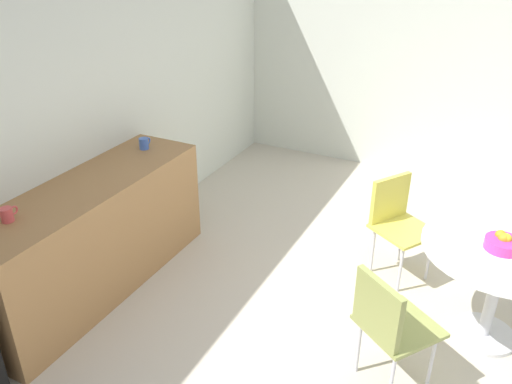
{
  "coord_description": "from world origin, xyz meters",
  "views": [
    {
      "loc": [
        -2.89,
        -0.03,
        2.61
      ],
      "look_at": [
        0.0,
        1.43,
        0.95
      ],
      "focal_mm": 36.72,
      "sensor_mm": 36.0,
      "label": 1
    }
  ],
  "objects_px": {
    "fruit_bowl": "(503,243)",
    "mug_white": "(7,214)",
    "chair_olive": "(388,320)",
    "round_table": "(500,266)",
    "mug_green": "(144,143)",
    "chair_yellow": "(397,216)"
  },
  "relations": [
    {
      "from": "fruit_bowl",
      "to": "mug_white",
      "type": "height_order",
      "value": "mug_white"
    },
    {
      "from": "chair_yellow",
      "to": "chair_olive",
      "type": "bearing_deg",
      "value": -168.87
    },
    {
      "from": "round_table",
      "to": "chair_yellow",
      "type": "height_order",
      "value": "chair_yellow"
    },
    {
      "from": "round_table",
      "to": "mug_white",
      "type": "distance_m",
      "value": 3.23
    },
    {
      "from": "chair_yellow",
      "to": "chair_olive",
      "type": "distance_m",
      "value": 1.3
    },
    {
      "from": "fruit_bowl",
      "to": "mug_white",
      "type": "distance_m",
      "value": 3.19
    },
    {
      "from": "chair_olive",
      "to": "fruit_bowl",
      "type": "relative_size",
      "value": 3.6
    },
    {
      "from": "fruit_bowl",
      "to": "mug_white",
      "type": "relative_size",
      "value": 1.79
    },
    {
      "from": "mug_green",
      "to": "mug_white",
      "type": "bearing_deg",
      "value": 178.99
    },
    {
      "from": "round_table",
      "to": "mug_white",
      "type": "relative_size",
      "value": 8.12
    },
    {
      "from": "chair_yellow",
      "to": "mug_green",
      "type": "relative_size",
      "value": 6.43
    },
    {
      "from": "mug_white",
      "to": "chair_olive",
      "type": "bearing_deg",
      "value": -75.4
    },
    {
      "from": "mug_white",
      "to": "mug_green",
      "type": "bearing_deg",
      "value": -1.01
    },
    {
      "from": "chair_olive",
      "to": "mug_white",
      "type": "xyz_separation_m",
      "value": [
        -0.61,
        2.36,
        0.43
      ]
    },
    {
      "from": "round_table",
      "to": "mug_green",
      "type": "relative_size",
      "value": 8.12
    },
    {
      "from": "chair_yellow",
      "to": "mug_white",
      "type": "relative_size",
      "value": 6.43
    },
    {
      "from": "chair_olive",
      "to": "round_table",
      "type": "bearing_deg",
      "value": -35.41
    },
    {
      "from": "chair_yellow",
      "to": "mug_green",
      "type": "bearing_deg",
      "value": 103.48
    },
    {
      "from": "chair_yellow",
      "to": "chair_olive",
      "type": "xyz_separation_m",
      "value": [
        -1.27,
        -0.25,
        0.0
      ]
    },
    {
      "from": "round_table",
      "to": "mug_white",
      "type": "bearing_deg",
      "value": 115.45
    },
    {
      "from": "round_table",
      "to": "fruit_bowl",
      "type": "distance_m",
      "value": 0.19
    },
    {
      "from": "mug_white",
      "to": "chair_yellow",
      "type": "bearing_deg",
      "value": -48.19
    }
  ]
}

